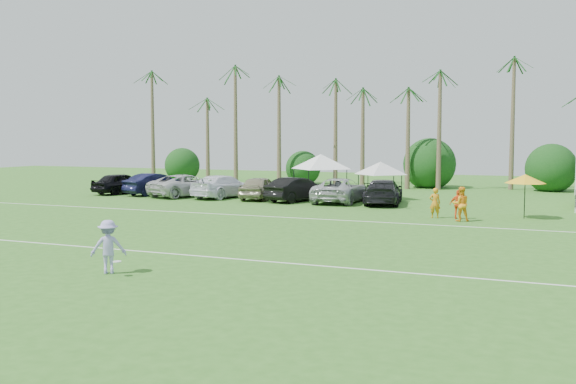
% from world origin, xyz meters
% --- Properties ---
extents(ground, '(120.00, 120.00, 0.00)m').
position_xyz_m(ground, '(0.00, 0.00, 0.00)').
color(ground, '#31691F').
rests_on(ground, ground).
extents(field_lines, '(80.00, 12.10, 0.01)m').
position_xyz_m(field_lines, '(0.00, 8.00, 0.01)').
color(field_lines, white).
rests_on(field_lines, ground).
extents(palm_tree_0, '(2.40, 2.40, 8.90)m').
position_xyz_m(palm_tree_0, '(-22.00, 38.00, 7.48)').
color(palm_tree_0, brown).
rests_on(palm_tree_0, ground).
extents(palm_tree_1, '(2.40, 2.40, 9.90)m').
position_xyz_m(palm_tree_1, '(-17.00, 38.00, 8.35)').
color(palm_tree_1, brown).
rests_on(palm_tree_1, ground).
extents(palm_tree_2, '(2.40, 2.40, 10.90)m').
position_xyz_m(palm_tree_2, '(-12.00, 38.00, 9.21)').
color(palm_tree_2, brown).
rests_on(palm_tree_2, ground).
extents(palm_tree_3, '(2.40, 2.40, 11.90)m').
position_xyz_m(palm_tree_3, '(-8.00, 38.00, 10.06)').
color(palm_tree_3, brown).
rests_on(palm_tree_3, ground).
extents(palm_tree_4, '(2.40, 2.40, 8.90)m').
position_xyz_m(palm_tree_4, '(-4.00, 38.00, 7.48)').
color(palm_tree_4, brown).
rests_on(palm_tree_4, ground).
extents(palm_tree_5, '(2.40, 2.40, 9.90)m').
position_xyz_m(palm_tree_5, '(0.00, 38.00, 8.35)').
color(palm_tree_5, brown).
rests_on(palm_tree_5, ground).
extents(palm_tree_6, '(2.40, 2.40, 10.90)m').
position_xyz_m(palm_tree_6, '(4.00, 38.00, 9.21)').
color(palm_tree_6, brown).
rests_on(palm_tree_6, ground).
extents(palm_tree_7, '(2.40, 2.40, 11.90)m').
position_xyz_m(palm_tree_7, '(8.00, 38.00, 10.06)').
color(palm_tree_7, brown).
rests_on(palm_tree_7, ground).
extents(palm_tree_8, '(2.40, 2.40, 8.90)m').
position_xyz_m(palm_tree_8, '(13.00, 38.00, 7.48)').
color(palm_tree_8, brown).
rests_on(palm_tree_8, ground).
extents(bush_tree_0, '(4.00, 4.00, 4.00)m').
position_xyz_m(bush_tree_0, '(-19.00, 39.00, 1.80)').
color(bush_tree_0, brown).
rests_on(bush_tree_0, ground).
extents(bush_tree_1, '(4.00, 4.00, 4.00)m').
position_xyz_m(bush_tree_1, '(-6.00, 39.00, 1.80)').
color(bush_tree_1, brown).
rests_on(bush_tree_1, ground).
extents(bush_tree_2, '(4.00, 4.00, 4.00)m').
position_xyz_m(bush_tree_2, '(6.00, 39.00, 1.80)').
color(bush_tree_2, brown).
rests_on(bush_tree_2, ground).
extents(bush_tree_3, '(4.00, 4.00, 4.00)m').
position_xyz_m(bush_tree_3, '(16.00, 39.00, 1.80)').
color(bush_tree_3, brown).
rests_on(bush_tree_3, ground).
extents(sideline_player_a, '(0.71, 0.57, 1.67)m').
position_xyz_m(sideline_player_a, '(10.19, 16.93, 0.84)').
color(sideline_player_a, orange).
rests_on(sideline_player_a, ground).
extents(sideline_player_b, '(1.07, 0.95, 1.84)m').
position_xyz_m(sideline_player_b, '(11.69, 16.06, 0.92)').
color(sideline_player_b, '#FD9E1C').
rests_on(sideline_player_b, ground).
extents(sideline_player_c, '(0.93, 0.39, 1.59)m').
position_xyz_m(sideline_player_c, '(11.45, 16.98, 0.80)').
color(sideline_player_c, '#FF5B1C').
rests_on(sideline_player_c, ground).
extents(canopy_tent_left, '(4.65, 4.65, 3.77)m').
position_xyz_m(canopy_tent_left, '(0.47, 25.49, 3.22)').
color(canopy_tent_left, black).
rests_on(canopy_tent_left, ground).
extents(canopy_tent_right, '(3.91, 3.91, 3.17)m').
position_xyz_m(canopy_tent_right, '(4.76, 26.13, 2.71)').
color(canopy_tent_right, black).
rests_on(canopy_tent_right, ground).
extents(market_umbrella, '(2.18, 2.18, 2.43)m').
position_xyz_m(market_umbrella, '(14.76, 18.59, 2.18)').
color(market_umbrella, black).
rests_on(market_umbrella, ground).
extents(frisbee_player, '(1.34, 1.17, 1.76)m').
position_xyz_m(frisbee_player, '(2.85, -1.79, 0.88)').
color(frisbee_player, '#A49BDC').
rests_on(frisbee_player, ground).
extents(parked_car_0, '(3.10, 5.23, 1.67)m').
position_xyz_m(parked_car_0, '(-15.35, 23.03, 0.83)').
color(parked_car_0, black).
rests_on(parked_car_0, ground).
extents(parked_car_1, '(3.23, 5.36, 1.67)m').
position_xyz_m(parked_car_1, '(-12.34, 23.28, 0.83)').
color(parked_car_1, black).
rests_on(parked_car_1, ground).
extents(parked_car_2, '(4.65, 6.59, 1.67)m').
position_xyz_m(parked_car_2, '(-9.33, 22.92, 0.83)').
color(parked_car_2, silver).
rests_on(parked_car_2, ground).
extents(parked_car_3, '(3.42, 6.10, 1.67)m').
position_xyz_m(parked_car_3, '(-6.31, 23.15, 0.83)').
color(parked_car_3, white).
rests_on(parked_car_3, ground).
extents(parked_car_4, '(2.52, 5.09, 1.67)m').
position_xyz_m(parked_car_4, '(-3.30, 23.06, 0.83)').
color(parked_car_4, gray).
rests_on(parked_car_4, ground).
extents(parked_car_5, '(3.32, 5.36, 1.67)m').
position_xyz_m(parked_car_5, '(-0.28, 22.72, 0.83)').
color(parked_car_5, black).
rests_on(parked_car_5, ground).
extents(parked_car_6, '(2.92, 6.07, 1.67)m').
position_xyz_m(parked_car_6, '(2.73, 23.16, 0.83)').
color(parked_car_6, '#AEB0B3').
rests_on(parked_car_6, ground).
extents(parked_car_7, '(3.26, 6.06, 1.67)m').
position_xyz_m(parked_car_7, '(5.75, 23.08, 0.83)').
color(parked_car_7, black).
rests_on(parked_car_7, ground).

